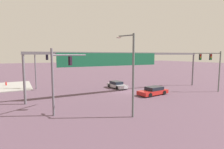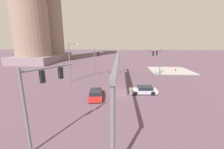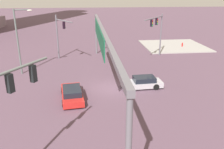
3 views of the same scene
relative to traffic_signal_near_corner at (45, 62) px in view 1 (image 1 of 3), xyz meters
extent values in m
plane|color=#594151|center=(-11.17, 7.83, -4.61)|extent=(239.30, 239.30, 0.00)
cylinder|color=slate|center=(1.40, -1.06, -1.40)|extent=(0.21, 0.21, 6.43)
cylinder|color=slate|center=(-1.20, 0.92, 1.48)|extent=(5.30, 4.08, 0.16)
cube|color=black|center=(-0.38, 0.29, 0.88)|extent=(0.41, 0.40, 0.95)
cylinder|color=red|center=(-0.47, 0.16, 1.18)|extent=(0.20, 0.17, 0.20)
cylinder|color=orange|center=(-0.47, 0.16, 0.88)|extent=(0.20, 0.17, 0.20)
cylinder|color=green|center=(-0.47, 0.16, 0.58)|extent=(0.20, 0.17, 0.20)
cube|color=black|center=(-1.90, 1.45, 0.88)|extent=(0.41, 0.40, 0.95)
cylinder|color=red|center=(-1.99, 1.32, 1.18)|extent=(0.20, 0.17, 0.20)
cylinder|color=orange|center=(-1.99, 1.32, 0.88)|extent=(0.20, 0.17, 0.20)
cylinder|color=green|center=(-1.99, 1.32, 0.58)|extent=(0.20, 0.17, 0.20)
cylinder|color=slate|center=(-24.18, 15.04, -1.40)|extent=(0.19, 0.19, 6.43)
cylinder|color=slate|center=(-22.39, 13.92, 1.52)|extent=(3.65, 2.35, 0.15)
cube|color=black|center=(-22.93, 14.26, 0.92)|extent=(0.41, 0.39, 0.95)
cylinder|color=red|center=(-22.84, 14.39, 1.21)|extent=(0.20, 0.16, 0.20)
cylinder|color=orange|center=(-22.84, 14.39, 0.91)|extent=(0.20, 0.16, 0.20)
cylinder|color=green|center=(-22.84, 14.39, 0.61)|extent=(0.20, 0.16, 0.20)
cube|color=black|center=(-21.59, 13.42, 0.92)|extent=(0.41, 0.39, 0.95)
cylinder|color=red|center=(-21.50, 13.56, 1.21)|extent=(0.20, 0.16, 0.20)
cylinder|color=orange|center=(-21.50, 13.56, 0.91)|extent=(0.20, 0.16, 0.20)
cylinder|color=green|center=(-21.50, 13.56, 0.61)|extent=(0.20, 0.16, 0.20)
cylinder|color=#5E5B65|center=(1.21, 14.68, -1.38)|extent=(0.21, 0.21, 6.47)
cylinder|color=#5E5B65|center=(-0.87, 13.43, 1.23)|extent=(4.25, 2.64, 0.16)
cube|color=black|center=(-0.84, 13.45, 0.62)|extent=(0.41, 0.39, 0.95)
cylinder|color=red|center=(-0.76, 13.31, 0.92)|extent=(0.20, 0.15, 0.20)
cylinder|color=orange|center=(-0.76, 13.31, 0.62)|extent=(0.20, 0.15, 0.20)
cylinder|color=green|center=(-0.76, 13.31, 0.32)|extent=(0.20, 0.15, 0.20)
cylinder|color=#596360|center=(-5.34, 18.56, -0.71)|extent=(0.20, 0.20, 7.80)
cylinder|color=#596360|center=(-5.03, 17.75, 3.04)|extent=(0.72, 1.67, 0.12)
ellipsoid|color=silver|center=(-4.73, 16.93, 2.94)|extent=(0.49, 0.67, 0.20)
cylinder|color=slate|center=(-25.82, 8.86, -1.67)|extent=(0.28, 0.28, 5.89)
cylinder|color=slate|center=(3.48, 8.86, -1.67)|extent=(0.28, 0.28, 5.89)
cube|color=slate|center=(-11.17, 8.86, 1.46)|extent=(29.70, 0.35, 0.35)
cube|color=#155939|center=(-8.12, 9.07, 0.58)|extent=(15.75, 0.08, 1.85)
cube|color=red|center=(-13.33, 12.01, -4.18)|extent=(4.88, 2.40, 0.55)
cube|color=black|center=(-13.61, 11.97, -3.65)|extent=(2.61, 1.92, 0.50)
cylinder|color=black|center=(-11.98, 13.05, -4.29)|extent=(0.66, 0.29, 0.64)
cylinder|color=black|center=(-11.78, 11.30, -4.29)|extent=(0.66, 0.29, 0.64)
cylinder|color=black|center=(-14.88, 12.71, -4.29)|extent=(0.66, 0.29, 0.64)
cylinder|color=black|center=(-14.68, 10.97, -4.29)|extent=(0.66, 0.29, 0.64)
cube|color=#AEABB4|center=(-11.35, 4.81, -4.18)|extent=(1.96, 4.38, 0.55)
cube|color=black|center=(-11.34, 4.55, -3.65)|extent=(1.65, 2.31, 0.50)
cylinder|color=black|center=(-12.23, 6.09, -4.29)|extent=(0.25, 0.65, 0.64)
cylinder|color=black|center=(-10.61, 6.18, -4.29)|extent=(0.25, 0.65, 0.64)
cylinder|color=black|center=(-12.10, 3.44, -4.29)|extent=(0.25, 0.65, 0.64)
cylinder|color=black|center=(-10.47, 3.52, -4.29)|extent=(0.25, 0.65, 0.64)
cylinder|color=red|center=(6.16, -6.73, -4.19)|extent=(0.22, 0.22, 0.55)
sphere|color=red|center=(6.16, -6.73, -3.84)|extent=(0.18, 0.18, 0.18)
cylinder|color=red|center=(6.32, -6.73, -4.16)|extent=(0.12, 0.10, 0.10)
camera|label=1|loc=(4.10, 32.33, 1.24)|focal=28.99mm
camera|label=2|loc=(-32.78, 8.49, 3.49)|focal=22.68mm
camera|label=3|loc=(-34.10, 10.48, 5.23)|focal=37.93mm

